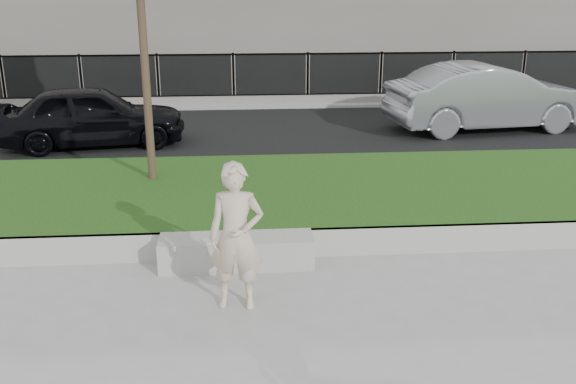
{
  "coord_description": "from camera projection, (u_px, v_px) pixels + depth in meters",
  "views": [
    {
      "loc": [
        -0.48,
        -7.04,
        3.63
      ],
      "look_at": [
        0.16,
        1.2,
        0.89
      ],
      "focal_mm": 40.0,
      "sensor_mm": 36.0,
      "label": 1
    }
  ],
  "objects": [
    {
      "name": "car_silver",
      "position": [
        488.0,
        97.0,
        15.92
      ],
      "size": [
        5.16,
        2.36,
        1.64
      ],
      "primitive_type": "imported",
      "rotation": [
        0.0,
        0.0,
        1.7
      ],
      "color": "gray",
      "rests_on": "street"
    },
    {
      "name": "street",
      "position": [
        258.0,
        133.0,
        15.88
      ],
      "size": [
        34.0,
        7.0,
        0.04
      ],
      "primitive_type": "cube",
      "color": "black",
      "rests_on": "ground"
    },
    {
      "name": "far_pavement",
      "position": [
        253.0,
        99.0,
        20.12
      ],
      "size": [
        34.0,
        3.0,
        0.12
      ],
      "primitive_type": "cube",
      "color": "gray",
      "rests_on": "ground"
    },
    {
      "name": "stone_bench",
      "position": [
        237.0,
        252.0,
        8.49
      ],
      "size": [
        2.03,
        0.51,
        0.41
      ],
      "primitive_type": "cube",
      "color": "gray",
      "rests_on": "ground"
    },
    {
      "name": "grass_bank",
      "position": [
        270.0,
        198.0,
        10.62
      ],
      "size": [
        34.0,
        4.0,
        0.4
      ],
      "primitive_type": "cube",
      "color": "black",
      "rests_on": "ground"
    },
    {
      "name": "man",
      "position": [
        236.0,
        237.0,
        7.26
      ],
      "size": [
        0.67,
        0.48,
        1.73
      ],
      "primitive_type": "imported",
      "rotation": [
        0.0,
        0.0,
        -0.11
      ],
      "color": "beige",
      "rests_on": "ground"
    },
    {
      "name": "grass_kerb",
      "position": [
        277.0,
        244.0,
        8.76
      ],
      "size": [
        34.0,
        0.08,
        0.4
      ],
      "primitive_type": "cube",
      "color": "gray",
      "rests_on": "ground"
    },
    {
      "name": "book",
      "position": [
        212.0,
        241.0,
        8.27
      ],
      "size": [
        0.27,
        0.25,
        0.03
      ],
      "primitive_type": "cube",
      "rotation": [
        0.0,
        0.0,
        0.45
      ],
      "color": "beige",
      "rests_on": "stone_bench"
    },
    {
      "name": "car_dark",
      "position": [
        92.0,
        116.0,
        14.39
      ],
      "size": [
        4.27,
        2.26,
        1.39
      ],
      "primitive_type": "imported",
      "rotation": [
        0.0,
        0.0,
        1.73
      ],
      "color": "black",
      "rests_on": "street"
    },
    {
      "name": "iron_fence",
      "position": [
        254.0,
        89.0,
        19.03
      ],
      "size": [
        32.0,
        0.3,
        1.5
      ],
      "color": "slate",
      "rests_on": "far_pavement"
    },
    {
      "name": "ground",
      "position": [
        282.0,
        292.0,
        7.84
      ],
      "size": [
        90.0,
        90.0,
        0.0
      ],
      "primitive_type": "plane",
      "color": "gray",
      "rests_on": "ground"
    }
  ]
}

